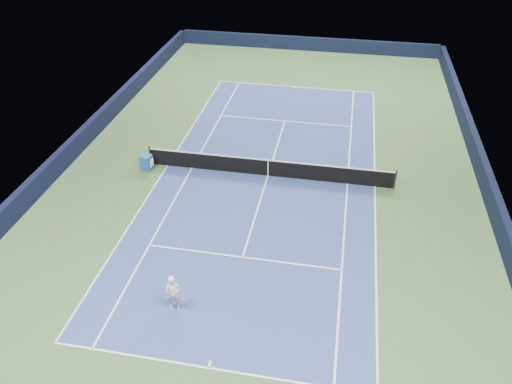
# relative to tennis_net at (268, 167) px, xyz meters

# --- Properties ---
(ground) EXTENTS (40.00, 40.00, 0.00)m
(ground) POSITION_rel_tennis_net_xyz_m (0.00, 0.00, -0.50)
(ground) COLOR #395830
(ground) RESTS_ON ground
(wall_far) EXTENTS (22.00, 0.35, 1.10)m
(wall_far) POSITION_rel_tennis_net_xyz_m (0.00, 19.82, 0.05)
(wall_far) COLOR black
(wall_far) RESTS_ON ground
(wall_right) EXTENTS (0.35, 40.00, 1.10)m
(wall_right) POSITION_rel_tennis_net_xyz_m (10.82, 0.00, 0.05)
(wall_right) COLOR black
(wall_right) RESTS_ON ground
(wall_left) EXTENTS (0.35, 40.00, 1.10)m
(wall_left) POSITION_rel_tennis_net_xyz_m (-10.82, 0.00, 0.05)
(wall_left) COLOR black
(wall_left) RESTS_ON ground
(court_surface) EXTENTS (10.97, 23.77, 0.01)m
(court_surface) POSITION_rel_tennis_net_xyz_m (0.00, 0.00, -0.50)
(court_surface) COLOR navy
(court_surface) RESTS_ON ground
(baseline_far) EXTENTS (10.97, 0.08, 0.00)m
(baseline_far) POSITION_rel_tennis_net_xyz_m (0.00, 11.88, -0.50)
(baseline_far) COLOR white
(baseline_far) RESTS_ON ground
(baseline_near) EXTENTS (10.97, 0.08, 0.00)m
(baseline_near) POSITION_rel_tennis_net_xyz_m (0.00, -11.88, -0.50)
(baseline_near) COLOR white
(baseline_near) RESTS_ON ground
(sideline_doubles_right) EXTENTS (0.08, 23.77, 0.00)m
(sideline_doubles_right) POSITION_rel_tennis_net_xyz_m (5.49, 0.00, -0.50)
(sideline_doubles_right) COLOR white
(sideline_doubles_right) RESTS_ON ground
(sideline_doubles_left) EXTENTS (0.08, 23.77, 0.00)m
(sideline_doubles_left) POSITION_rel_tennis_net_xyz_m (-5.49, 0.00, -0.50)
(sideline_doubles_left) COLOR white
(sideline_doubles_left) RESTS_ON ground
(sideline_singles_right) EXTENTS (0.08, 23.77, 0.00)m
(sideline_singles_right) POSITION_rel_tennis_net_xyz_m (4.12, 0.00, -0.50)
(sideline_singles_right) COLOR white
(sideline_singles_right) RESTS_ON ground
(sideline_singles_left) EXTENTS (0.08, 23.77, 0.00)m
(sideline_singles_left) POSITION_rel_tennis_net_xyz_m (-4.12, 0.00, -0.50)
(sideline_singles_left) COLOR white
(sideline_singles_left) RESTS_ON ground
(service_line_far) EXTENTS (8.23, 0.08, 0.00)m
(service_line_far) POSITION_rel_tennis_net_xyz_m (0.00, 6.40, -0.50)
(service_line_far) COLOR white
(service_line_far) RESTS_ON ground
(service_line_near) EXTENTS (8.23, 0.08, 0.00)m
(service_line_near) POSITION_rel_tennis_net_xyz_m (0.00, -6.40, -0.50)
(service_line_near) COLOR white
(service_line_near) RESTS_ON ground
(center_service_line) EXTENTS (0.08, 12.80, 0.00)m
(center_service_line) POSITION_rel_tennis_net_xyz_m (0.00, 0.00, -0.50)
(center_service_line) COLOR white
(center_service_line) RESTS_ON ground
(center_mark_far) EXTENTS (0.08, 0.30, 0.00)m
(center_mark_far) POSITION_rel_tennis_net_xyz_m (0.00, 11.73, -0.50)
(center_mark_far) COLOR white
(center_mark_far) RESTS_ON ground
(center_mark_near) EXTENTS (0.08, 0.30, 0.00)m
(center_mark_near) POSITION_rel_tennis_net_xyz_m (0.00, -11.73, -0.50)
(center_mark_near) COLOR white
(center_mark_near) RESTS_ON ground
(tennis_net) EXTENTS (12.90, 0.10, 1.07)m
(tennis_net) POSITION_rel_tennis_net_xyz_m (0.00, 0.00, 0.00)
(tennis_net) COLOR black
(tennis_net) RESTS_ON ground
(sponsor_cube) EXTENTS (0.61, 0.55, 0.86)m
(sponsor_cube) POSITION_rel_tennis_net_xyz_m (-6.40, -0.59, -0.08)
(sponsor_cube) COLOR #1B5AA5
(sponsor_cube) RESTS_ON ground
(tennis_player) EXTENTS (0.78, 1.29, 2.44)m
(tennis_player) POSITION_rel_tennis_net_xyz_m (-1.89, -9.60, 0.27)
(tennis_player) COLOR white
(tennis_player) RESTS_ON ground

